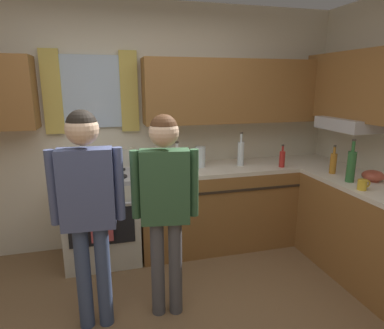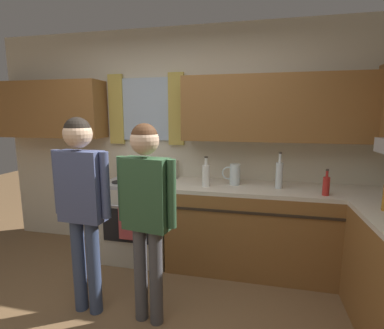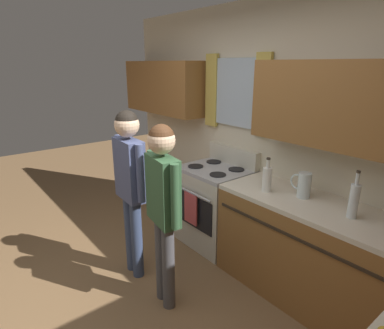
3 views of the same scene
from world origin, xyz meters
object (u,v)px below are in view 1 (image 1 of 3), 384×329
at_px(bottle_tall_clear, 241,153).
at_px(mug_mustard_yellow, 363,185).
at_px(adult_left, 87,197).
at_px(bottle_sauce_red, 282,159).
at_px(bottle_milk_white, 177,160).
at_px(adult_in_plaid, 165,194).
at_px(stove_oven, 102,215).
at_px(bottle_oil_amber, 333,163).
at_px(water_pitcher, 200,157).
at_px(bottle_wine_green, 351,166).
at_px(mixing_bowl, 373,176).

xyz_separation_m(bottle_tall_clear, mug_mustard_yellow, (0.66, -1.06, -0.10)).
bearing_deg(adult_left, bottle_sauce_red, 22.59).
bearing_deg(adult_left, bottle_milk_white, 47.53).
bearing_deg(bottle_tall_clear, adult_in_plaid, -135.70).
distance_m(stove_oven, adult_left, 1.15).
bearing_deg(adult_left, bottle_oil_amber, 11.08).
xyz_separation_m(stove_oven, bottle_tall_clear, (1.50, -0.01, 0.57)).
height_order(stove_oven, bottle_tall_clear, bottle_tall_clear).
distance_m(bottle_tall_clear, water_pitcher, 0.45).
xyz_separation_m(bottle_tall_clear, adult_in_plaid, (-1.02, -1.00, -0.05)).
distance_m(bottle_wine_green, adult_left, 2.29).
bearing_deg(bottle_oil_amber, water_pitcher, 153.79).
distance_m(bottle_wine_green, bottle_oil_amber, 0.30).
xyz_separation_m(mixing_bowl, adult_left, (-2.51, -0.13, 0.07)).
xyz_separation_m(bottle_milk_white, mixing_bowl, (1.67, -0.78, -0.07)).
xyz_separation_m(bottle_milk_white, adult_in_plaid, (-0.29, -0.91, -0.03)).
height_order(bottle_oil_amber, adult_in_plaid, adult_in_plaid).
distance_m(bottle_milk_white, water_pitcher, 0.31).
bearing_deg(bottle_oil_amber, stove_oven, 166.19).
xyz_separation_m(bottle_milk_white, bottle_wine_green, (1.45, -0.75, 0.03)).
relative_size(stove_oven, bottle_sauce_red, 4.48).
bearing_deg(stove_oven, bottle_sauce_red, -5.79).
bearing_deg(bottle_wine_green, adult_left, -175.90).
bearing_deg(adult_in_plaid, bottle_oil_amber, 14.34).
height_order(mug_mustard_yellow, water_pitcher, water_pitcher).
height_order(bottle_sauce_red, bottle_wine_green, bottle_wine_green).
bearing_deg(mug_mustard_yellow, bottle_tall_clear, 121.85).
distance_m(bottle_tall_clear, bottle_wine_green, 1.10).
relative_size(bottle_milk_white, water_pitcher, 1.42).
bearing_deg(stove_oven, bottle_tall_clear, -0.53).
xyz_separation_m(mug_mustard_yellow, mixing_bowl, (0.29, 0.19, 0.00)).
bearing_deg(mixing_bowl, adult_in_plaid, -176.18).
bearing_deg(water_pitcher, adult_in_plaid, -118.48).
distance_m(bottle_sauce_red, mug_mustard_yellow, 0.92).
relative_size(bottle_oil_amber, mixing_bowl, 1.48).
bearing_deg(water_pitcher, bottle_oil_amber, -26.21).
bearing_deg(bottle_sauce_red, stove_oven, 174.21).
height_order(mug_mustard_yellow, adult_left, adult_left).
distance_m(bottle_milk_white, mug_mustard_yellow, 1.70).
bearing_deg(bottle_tall_clear, mixing_bowl, -42.45).
bearing_deg(stove_oven, water_pitcher, 2.23).
bearing_deg(adult_left, mug_mustard_yellow, -1.62).
bearing_deg(bottle_tall_clear, stove_oven, 179.47).
relative_size(mixing_bowl, adult_left, 0.12).
bearing_deg(water_pitcher, mixing_bowl, -33.36).
distance_m(bottle_milk_white, bottle_wine_green, 1.63).
xyz_separation_m(bottle_sauce_red, adult_in_plaid, (-1.42, -0.82, -0.00)).
bearing_deg(stove_oven, bottle_milk_white, -7.36).
bearing_deg(bottle_tall_clear, adult_left, -147.47).
bearing_deg(water_pitcher, bottle_tall_clear, -6.89).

